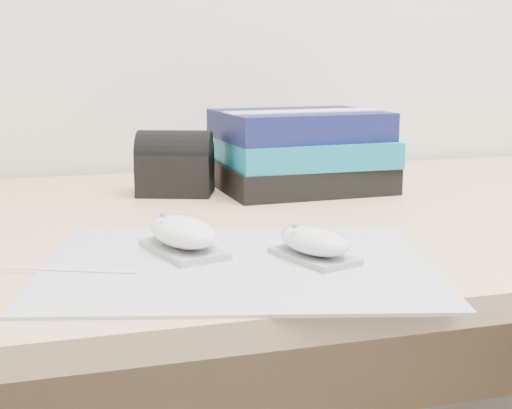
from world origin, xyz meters
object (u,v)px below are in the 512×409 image
object	(u,v)px
mouse_rear	(183,234)
pouch	(175,164)
mouse_front	(314,243)
book_stack	(301,151)
desk	(272,349)

from	to	relation	value
mouse_rear	pouch	world-z (taller)	pouch
mouse_front	book_stack	world-z (taller)	book_stack
mouse_rear	book_stack	distance (m)	0.43
mouse_front	book_stack	xyz separation A→B (m)	(0.13, 0.41, 0.04)
mouse_front	pouch	xyz separation A→B (m)	(-0.07, 0.42, 0.03)
mouse_rear	mouse_front	size ratio (longest dim) A/B	1.14
mouse_rear	pouch	size ratio (longest dim) A/B	0.91
mouse_rear	book_stack	xyz separation A→B (m)	(0.26, 0.34, 0.04)
desk	mouse_front	world-z (taller)	mouse_front
desk	mouse_rear	distance (m)	0.40
mouse_front	desk	bearing A→B (deg)	80.31
desk	mouse_front	distance (m)	0.41
desk	mouse_rear	size ratio (longest dim) A/B	12.98
desk	pouch	xyz separation A→B (m)	(-0.13, 0.10, 0.28)
desk	mouse_front	xyz separation A→B (m)	(-0.05, -0.32, 0.26)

